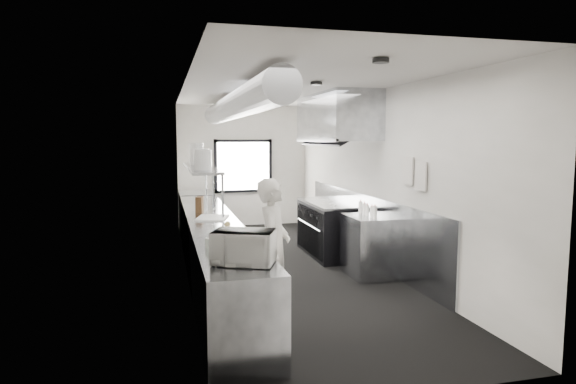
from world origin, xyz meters
TOP-DOWN VIEW (x-y plane):
  - floor at (0.00, 0.00)m, footprint 3.00×8.00m
  - ceiling at (0.00, 0.00)m, footprint 3.00×8.00m
  - wall_back at (0.00, 4.00)m, footprint 3.00×0.02m
  - wall_front at (0.00, -4.00)m, footprint 3.00×0.02m
  - wall_left at (-1.50, 0.00)m, footprint 0.02×8.00m
  - wall_right at (1.50, 0.00)m, footprint 0.02×8.00m
  - wall_cladding at (1.48, 0.30)m, footprint 0.03×5.50m
  - hvac_duct at (-0.70, 0.40)m, footprint 0.40×6.40m
  - service_window at (0.00, 3.96)m, footprint 1.36×0.05m
  - exhaust_hood at (1.10, 0.70)m, footprint 0.81×2.20m
  - prep_counter at (-1.15, -0.50)m, footprint 0.70×6.00m
  - pass_shelf at (-1.19, 1.00)m, footprint 0.45×3.00m
  - range at (1.04, 0.70)m, footprint 0.88×1.60m
  - bottle_station at (1.15, -0.70)m, footprint 0.65×0.80m
  - far_work_table at (-1.15, 3.20)m, footprint 0.70×1.20m
  - notice_sheet_a at (1.47, -1.20)m, footprint 0.02×0.28m
  - notice_sheet_b at (1.47, -1.55)m, footprint 0.02×0.28m
  - line_cook at (-0.60, -1.93)m, footprint 0.55×0.67m
  - microwave at (-1.11, -2.98)m, footprint 0.62×0.55m
  - deli_tub_a at (-1.34, -2.65)m, footprint 0.14×0.14m
  - deli_tub_b at (-1.33, -2.24)m, footprint 0.15×0.15m
  - newspaper at (-0.99, -1.59)m, footprint 0.33×0.39m
  - small_plate at (-1.04, -1.21)m, footprint 0.25×0.25m
  - pastry at (-1.04, -1.21)m, footprint 0.08×0.08m
  - cutting_board at (-1.15, -0.34)m, footprint 0.55×0.65m
  - knife_block at (-1.28, 0.36)m, footprint 0.15×0.23m
  - plate_stack_a at (-1.23, 0.12)m, footprint 0.26×0.26m
  - plate_stack_b at (-1.19, 0.75)m, footprint 0.27×0.27m
  - plate_stack_c at (-1.18, 1.18)m, footprint 0.28×0.28m
  - plate_stack_d at (-1.22, 1.67)m, footprint 0.32×0.32m
  - squeeze_bottle_a at (1.09, -0.97)m, footprint 0.08×0.08m
  - squeeze_bottle_b at (1.09, -0.87)m, footprint 0.07×0.07m
  - squeeze_bottle_c at (1.11, -0.66)m, footprint 0.07×0.07m
  - squeeze_bottle_d at (1.11, -0.54)m, footprint 0.06×0.06m
  - squeeze_bottle_e at (1.11, -0.41)m, footprint 0.07×0.07m

SIDE VIEW (x-z plane):
  - floor at x=0.00m, z-range -0.01..0.01m
  - prep_counter at x=-1.15m, z-range 0.00..0.90m
  - bottle_station at x=1.15m, z-range 0.00..0.90m
  - far_work_table at x=-1.15m, z-range 0.00..0.90m
  - range at x=1.04m, z-range 0.00..0.94m
  - wall_cladding at x=1.48m, z-range 0.00..1.10m
  - line_cook at x=-0.60m, z-range 0.00..1.59m
  - newspaper at x=-0.99m, z-range 0.90..0.91m
  - small_plate at x=-1.04m, z-range 0.90..0.92m
  - cutting_board at x=-1.15m, z-range 0.90..0.92m
  - deli_tub_a at x=-1.34m, z-range 0.90..0.99m
  - deli_tub_b at x=-1.33m, z-range 0.90..1.00m
  - pastry at x=-1.04m, z-range 0.92..1.00m
  - squeeze_bottle_c at x=1.11m, z-range 0.90..1.06m
  - squeeze_bottle_b at x=1.09m, z-range 0.90..1.07m
  - squeeze_bottle_d at x=1.11m, z-range 0.90..1.07m
  - squeeze_bottle_e at x=1.11m, z-range 0.90..1.08m
  - squeeze_bottle_a at x=1.09m, z-range 0.90..1.09m
  - knife_block at x=-1.28m, z-range 0.90..1.14m
  - microwave at x=-1.11m, z-range 0.90..1.21m
  - service_window at x=0.00m, z-range 0.77..2.02m
  - wall_back at x=0.00m, z-range 0.00..2.80m
  - wall_front at x=0.00m, z-range 0.00..2.80m
  - wall_left at x=-1.50m, z-range 0.00..2.80m
  - wall_right at x=1.50m, z-range 0.00..2.80m
  - pass_shelf at x=-1.19m, z-range 1.20..1.88m
  - notice_sheet_b at x=1.47m, z-range 1.36..1.74m
  - notice_sheet_a at x=1.47m, z-range 1.41..1.79m
  - plate_stack_a at x=-1.23m, z-range 1.57..1.87m
  - plate_stack_b at x=-1.19m, z-range 1.57..1.88m
  - plate_stack_c at x=-1.18m, z-range 1.57..1.88m
  - plate_stack_d at x=-1.22m, z-range 1.57..1.96m
  - exhaust_hood at x=1.10m, z-range 1.95..2.83m
  - hvac_duct at x=-0.70m, z-range 2.35..2.75m
  - ceiling at x=0.00m, z-range 2.79..2.80m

